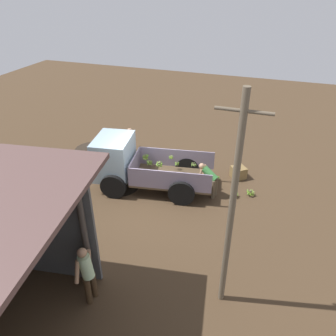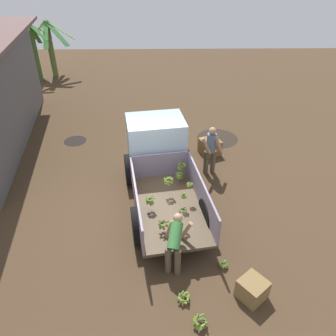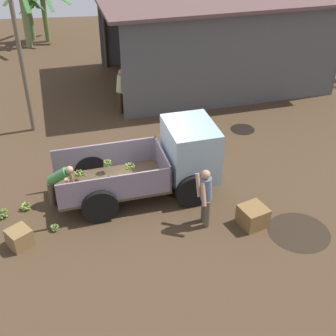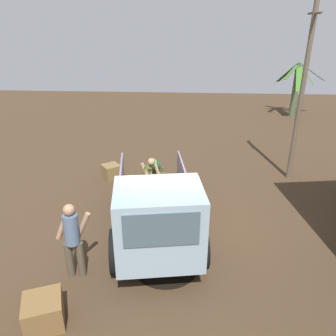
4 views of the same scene
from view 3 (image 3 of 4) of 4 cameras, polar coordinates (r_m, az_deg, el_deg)
The scene contains 19 objects.
ground at distance 13.82m, azimuth -3.58°, elevation -1.95°, with size 36.00×36.00×0.00m, color #453321.
mud_patch_0 at distance 16.83m, azimuth 9.07°, elevation 4.68°, with size 0.85×0.85×0.01m, color black.
mud_patch_1 at distance 12.57m, azimuth 15.66°, elevation -7.53°, with size 1.60×1.60×0.01m, color black.
mud_patch_2 at distance 13.80m, azimuth 1.52°, elevation -1.93°, with size 1.43×1.43×0.01m, color black.
cargo_truck at distance 13.02m, azimuth 0.41°, elevation 1.19°, with size 4.65×2.55×2.01m.
warehouse_shed at distance 20.13m, azimuth 6.85°, elevation 17.87°, with size 10.24×7.81×3.72m.
utility_pole at distance 16.15m, azimuth -17.63°, elevation 13.44°, with size 1.08×0.15×5.55m.
banana_palm_1 at distance 26.22m, azimuth -16.68°, elevation 18.41°, with size 2.16×2.53×3.33m.
banana_palm_2 at distance 25.82m, azimuth -14.87°, elevation 18.01°, with size 2.67×2.58×2.82m.
banana_palm_4 at distance 25.16m, azimuth -17.04°, elevation 17.35°, with size 1.91×2.69×3.01m.
person_foreground_visitor at distance 11.84m, azimuth 4.57°, elevation -3.29°, with size 0.43×0.75×1.67m.
person_worker_loading at distance 12.94m, azimuth -13.18°, elevation -1.61°, with size 0.77×0.67×1.25m.
person_bystander_near_shed at distance 17.56m, azimuth -5.73°, elevation 9.61°, with size 0.41×0.65×1.70m.
banana_bunch_on_ground_0 at distance 12.45m, azimuth -13.66°, elevation -7.05°, with size 0.24×0.24×0.19m.
banana_bunch_on_ground_1 at distance 12.26m, azimuth -17.78°, elevation -8.37°, with size 0.29×0.29×0.25m.
banana_bunch_on_ground_2 at distance 13.23m, azimuth -19.53°, elevation -5.21°, with size 0.32×0.32×0.24m.
banana_bunch_on_ground_3 at distance 13.35m, azimuth -16.96°, elevation -4.47°, with size 0.30×0.28×0.20m.
wooden_crate_0 at distance 12.16m, azimuth -17.65°, elevation -8.11°, with size 0.52×0.52×0.47m, color brown.
wooden_crate_1 at distance 12.38m, azimuth 10.31°, elevation -5.79°, with size 0.65×0.65×0.54m, color brown.
Camera 3 is at (-0.38, -11.27, 7.99)m, focal length 50.00 mm.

